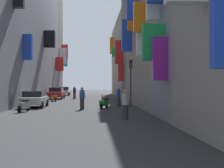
# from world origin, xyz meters

# --- Properties ---
(ground_plane) EXTENTS (140.00, 140.00, 0.00)m
(ground_plane) POSITION_xyz_m (0.00, 30.00, 0.00)
(ground_plane) COLOR #2D2D30
(building_left_mid_b) EXTENTS (7.38, 37.21, 20.21)m
(building_left_mid_b) POSITION_xyz_m (-8.00, 33.62, 10.10)
(building_left_mid_b) COLOR gray
(building_left_mid_b) RESTS_ON ground
(building_left_far) EXTENTS (7.24, 7.62, 18.52)m
(building_left_far) POSITION_xyz_m (-7.98, 56.19, 9.25)
(building_left_far) COLOR slate
(building_left_far) RESTS_ON ground
(building_right_mid_b) EXTENTS (7.08, 15.57, 17.32)m
(building_right_mid_b) POSITION_xyz_m (7.99, 23.87, 8.65)
(building_right_mid_b) COLOR gray
(building_right_mid_b) RESTS_ON ground
(building_right_mid_c) EXTENTS (6.98, 6.08, 19.11)m
(building_right_mid_c) POSITION_xyz_m (7.99, 34.70, 9.54)
(building_right_mid_c) COLOR slate
(building_right_mid_c) RESTS_ON ground
(building_right_far) EXTENTS (7.01, 22.26, 12.34)m
(building_right_far) POSITION_xyz_m (8.00, 48.87, 6.17)
(building_right_far) COLOR #9E9384
(building_right_far) RESTS_ON ground
(parked_car_white) EXTENTS (1.93, 4.39, 1.48)m
(parked_car_white) POSITION_xyz_m (-3.81, 50.35, 0.77)
(parked_car_white) COLOR white
(parked_car_white) RESTS_ON ground
(parked_car_red) EXTENTS (2.00, 4.48, 1.50)m
(parked_car_red) POSITION_xyz_m (-3.65, 37.74, 0.79)
(parked_car_red) COLOR #B21E1E
(parked_car_red) RESTS_ON ground
(parked_car_silver) EXTENTS (1.97, 3.99, 1.36)m
(parked_car_silver) POSITION_xyz_m (-3.69, 22.89, 0.73)
(parked_car_silver) COLOR #B7B7BC
(parked_car_silver) RESTS_ON ground
(scooter_green) EXTENTS (0.80, 1.92, 1.13)m
(scooter_green) POSITION_xyz_m (2.14, 21.27, 0.46)
(scooter_green) COLOR #287F3D
(scooter_green) RESTS_ON ground
(scooter_silver) EXTENTS (0.65, 1.90, 1.13)m
(scooter_silver) POSITION_xyz_m (-3.55, 18.51, 0.46)
(scooter_silver) COLOR #ADADB2
(scooter_silver) RESTS_ON ground
(scooter_white) EXTENTS (0.48, 1.88, 1.13)m
(scooter_white) POSITION_xyz_m (0.04, 34.95, 0.46)
(scooter_white) COLOR silver
(scooter_white) RESTS_ON ground
(scooter_orange) EXTENTS (0.82, 1.89, 1.13)m
(scooter_orange) POSITION_xyz_m (-3.18, 31.88, 0.46)
(scooter_orange) COLOR orange
(scooter_orange) RESTS_ON ground
(pedestrian_crossing) EXTENTS (0.42, 0.42, 1.65)m
(pedestrian_crossing) POSITION_xyz_m (3.04, 13.55, 0.82)
(pedestrian_crossing) COLOR #343434
(pedestrian_crossing) RESTS_ON ground
(pedestrian_near_left) EXTENTS (0.54, 0.54, 1.66)m
(pedestrian_near_left) POSITION_xyz_m (-1.23, 37.47, 0.82)
(pedestrian_near_left) COLOR #313131
(pedestrian_near_left) RESTS_ON ground
(pedestrian_near_right) EXTENTS (0.52, 0.52, 1.72)m
(pedestrian_near_right) POSITION_xyz_m (0.42, 20.33, 0.86)
(pedestrian_near_right) COLOR #2E2E2E
(pedestrian_near_right) RESTS_ON ground
(pedestrian_mid_street) EXTENTS (0.50, 0.50, 1.73)m
(pedestrian_mid_street) POSITION_xyz_m (3.42, 23.05, 0.87)
(pedestrian_mid_street) COLOR #3E3E3E
(pedestrian_mid_street) RESTS_ON ground
(traffic_light_near_corner) EXTENTS (0.26, 0.34, 4.09)m
(traffic_light_near_corner) POSITION_xyz_m (4.58, 23.75, 2.79)
(traffic_light_near_corner) COLOR #2D2D2D
(traffic_light_near_corner) RESTS_ON ground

